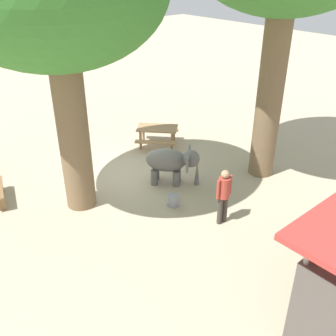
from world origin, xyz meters
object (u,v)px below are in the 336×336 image
(person_handler, at_px, (224,193))
(feed_bucket, at_px, (173,200))
(picnic_table_near, at_px, (157,132))
(elephant, at_px, (172,162))

(person_handler, height_order, feed_bucket, person_handler)
(picnic_table_near, bearing_deg, person_handler, 117.20)
(elephant, xyz_separation_m, person_handler, (0.35, 2.50, 0.18))
(person_handler, bearing_deg, elephant, -3.00)
(elephant, xyz_separation_m, picnic_table_near, (-1.42, -2.45, -0.18))
(person_handler, relative_size, picnic_table_near, 0.77)
(feed_bucket, bearing_deg, elephant, -129.00)
(person_handler, distance_m, picnic_table_near, 5.27)
(picnic_table_near, xyz_separation_m, feed_bucket, (2.24, 3.46, -0.43))
(person_handler, distance_m, feed_bucket, 1.75)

